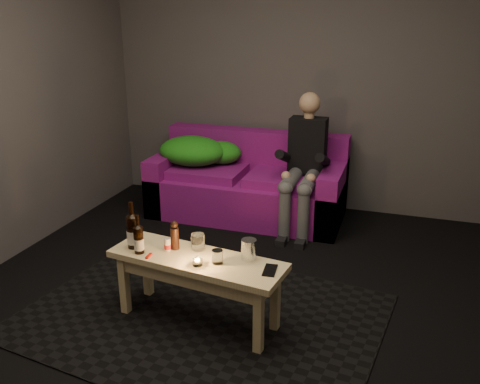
# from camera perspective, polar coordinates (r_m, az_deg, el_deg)

# --- Properties ---
(floor) EXTENTS (4.50, 4.50, 0.00)m
(floor) POSITION_cam_1_polar(r_m,az_deg,el_deg) (3.35, -0.77, -14.39)
(floor) COLOR black
(floor) RESTS_ON ground
(room) EXTENTS (4.50, 4.50, 4.50)m
(room) POSITION_cam_1_polar(r_m,az_deg,el_deg) (3.24, 1.90, 15.46)
(room) COLOR silver
(room) RESTS_ON ground
(rug) EXTENTS (2.42, 1.90, 0.01)m
(rug) POSITION_cam_1_polar(r_m,az_deg,el_deg) (3.41, -4.34, -13.70)
(rug) COLOR black
(rug) RESTS_ON floor
(sofa) EXTENTS (1.82, 0.82, 0.78)m
(sofa) POSITION_cam_1_polar(r_m,az_deg,el_deg) (4.92, 0.96, 0.66)
(sofa) COLOR #811181
(sofa) RESTS_ON floor
(green_blanket) EXTENTS (0.80, 0.55, 0.27)m
(green_blanket) POSITION_cam_1_polar(r_m,az_deg,el_deg) (5.00, -4.78, 4.56)
(green_blanket) COLOR #1E991B
(green_blanket) RESTS_ON sofa
(person) EXTENTS (0.33, 0.75, 1.21)m
(person) POSITION_cam_1_polar(r_m,az_deg,el_deg) (4.55, 7.20, 3.49)
(person) COLOR black
(person) RESTS_ON sofa
(coffee_table) EXTENTS (1.15, 0.50, 0.45)m
(coffee_table) POSITION_cam_1_polar(r_m,az_deg,el_deg) (3.19, -4.85, -8.60)
(coffee_table) COLOR #DCB981
(coffee_table) RESTS_ON rug
(beer_bottle_a) EXTENTS (0.08, 0.08, 0.31)m
(beer_bottle_a) POSITION_cam_1_polar(r_m,az_deg,el_deg) (3.29, -11.95, -4.30)
(beer_bottle_a) COLOR black
(beer_bottle_a) RESTS_ON coffee_table
(beer_bottle_b) EXTENTS (0.06, 0.06, 0.25)m
(beer_bottle_b) POSITION_cam_1_polar(r_m,az_deg,el_deg) (3.21, -11.31, -5.21)
(beer_bottle_b) COLOR black
(beer_bottle_b) RESTS_ON coffee_table
(salt_shaker) EXTENTS (0.04, 0.04, 0.08)m
(salt_shaker) POSITION_cam_1_polar(r_m,az_deg,el_deg) (3.23, -8.15, -5.88)
(salt_shaker) COLOR silver
(salt_shaker) RESTS_ON coffee_table
(pepper_mill) EXTENTS (0.07, 0.07, 0.14)m
(pepper_mill) POSITION_cam_1_polar(r_m,az_deg,el_deg) (3.24, -7.33, -5.18)
(pepper_mill) COLOR black
(pepper_mill) RESTS_ON coffee_table
(tumbler_back) EXTENTS (0.10, 0.10, 0.10)m
(tumbler_back) POSITION_cam_1_polar(r_m,az_deg,el_deg) (3.23, -4.75, -5.60)
(tumbler_back) COLOR white
(tumbler_back) RESTS_ON coffee_table
(tealight) EXTENTS (0.06, 0.06, 0.04)m
(tealight) POSITION_cam_1_polar(r_m,az_deg,el_deg) (3.04, -4.79, -7.82)
(tealight) COLOR white
(tealight) RESTS_ON coffee_table
(tumbler_front) EXTENTS (0.07, 0.07, 0.08)m
(tumbler_front) POSITION_cam_1_polar(r_m,az_deg,el_deg) (3.05, -2.56, -7.27)
(tumbler_front) COLOR white
(tumbler_front) RESTS_ON coffee_table
(steel_cup) EXTENTS (0.10, 0.10, 0.13)m
(steel_cup) POSITION_cam_1_polar(r_m,az_deg,el_deg) (3.09, 1.00, -6.46)
(steel_cup) COLOR silver
(steel_cup) RESTS_ON coffee_table
(smartphone) EXTENTS (0.09, 0.15, 0.01)m
(smartphone) POSITION_cam_1_polar(r_m,az_deg,el_deg) (2.98, 3.39, -8.76)
(smartphone) COLOR black
(smartphone) RESTS_ON coffee_table
(red_lighter) EXTENTS (0.02, 0.07, 0.01)m
(red_lighter) POSITION_cam_1_polar(r_m,az_deg,el_deg) (3.19, -10.21, -7.07)
(red_lighter) COLOR red
(red_lighter) RESTS_ON coffee_table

